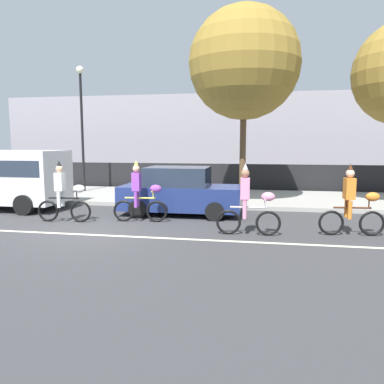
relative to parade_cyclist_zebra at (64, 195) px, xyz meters
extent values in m
plane|color=#38383A|center=(1.33, -0.94, -0.84)|extent=(80.00, 80.00, 0.00)
cube|color=beige|center=(1.33, -1.44, -0.84)|extent=(36.00, 0.14, 0.01)
cube|color=#9E9B93|center=(1.33, 5.56, -0.77)|extent=(60.00, 5.00, 0.15)
cube|color=black|center=(1.33, 8.46, -0.14)|extent=(40.00, 0.08, 1.40)
cube|color=#99939E|center=(2.84, 17.06, 1.93)|extent=(28.00, 8.00, 5.54)
torus|color=black|center=(0.51, 0.05, -0.51)|extent=(0.67, 0.13, 0.67)
torus|color=black|center=(-0.54, -0.05, -0.51)|extent=(0.67, 0.13, 0.67)
cylinder|color=black|center=(-0.01, 0.00, -0.09)|extent=(0.97, 0.14, 0.05)
cylinder|color=black|center=(-0.16, -0.02, 0.00)|extent=(0.04, 0.04, 0.18)
cylinder|color=black|center=(0.40, 0.04, 0.02)|extent=(0.04, 0.04, 0.23)
cylinder|color=black|center=(0.40, 0.04, 0.14)|extent=(0.08, 0.50, 0.03)
ellipsoid|color=white|center=(0.49, 0.04, 0.21)|extent=(0.38, 0.23, 0.24)
cube|color=white|center=(-0.11, -0.01, 0.42)|extent=(0.27, 0.34, 0.56)
sphere|color=tan|center=(-0.11, -0.01, 0.82)|extent=(0.22, 0.22, 0.22)
cone|color=black|center=(-0.11, -0.01, 1.00)|extent=(0.14, 0.14, 0.16)
cylinder|color=white|center=(-0.10, -0.15, -0.13)|extent=(0.11, 0.11, 0.48)
cylinder|color=white|center=(-0.13, 0.13, -0.13)|extent=(0.11, 0.11, 0.48)
torus|color=black|center=(2.84, 0.48, -0.51)|extent=(0.67, 0.12, 0.67)
torus|color=black|center=(1.79, 0.40, -0.51)|extent=(0.67, 0.12, 0.67)
cylinder|color=#E5D84C|center=(2.31, 0.44, -0.09)|extent=(0.97, 0.13, 0.05)
cylinder|color=#E5D84C|center=(2.16, 0.43, 0.00)|extent=(0.04, 0.04, 0.18)
cylinder|color=#E5D84C|center=(2.73, 0.47, 0.02)|extent=(0.04, 0.04, 0.23)
cylinder|color=#E5D84C|center=(2.73, 0.47, 0.14)|extent=(0.07, 0.50, 0.03)
ellipsoid|color=purple|center=(2.82, 0.48, 0.21)|extent=(0.37, 0.23, 0.24)
cube|color=purple|center=(2.21, 0.43, 0.42)|extent=(0.26, 0.34, 0.56)
sphere|color=tan|center=(2.21, 0.43, 0.82)|extent=(0.22, 0.22, 0.22)
cone|color=#E5D84C|center=(2.21, 0.43, 1.00)|extent=(0.14, 0.14, 0.16)
cylinder|color=purple|center=(2.23, 0.29, -0.13)|extent=(0.11, 0.11, 0.48)
cylinder|color=purple|center=(2.20, 0.57, -0.13)|extent=(0.11, 0.11, 0.48)
torus|color=black|center=(6.22, -0.68, -0.51)|extent=(0.67, 0.09, 0.67)
torus|color=black|center=(5.17, -0.71, -0.51)|extent=(0.67, 0.09, 0.67)
cylinder|color=silver|center=(5.70, -0.70, -0.09)|extent=(0.97, 0.08, 0.05)
cylinder|color=silver|center=(5.55, -0.70, 0.00)|extent=(0.04, 0.04, 0.18)
cylinder|color=silver|center=(6.12, -0.68, 0.02)|extent=(0.04, 0.04, 0.23)
cylinder|color=silver|center=(6.12, -0.68, 0.14)|extent=(0.05, 0.50, 0.03)
ellipsoid|color=pink|center=(6.20, -0.68, 0.21)|extent=(0.37, 0.21, 0.24)
cube|color=pink|center=(5.60, -0.70, 0.42)|extent=(0.25, 0.33, 0.56)
sphere|color=#9E7051|center=(5.60, -0.70, 0.82)|extent=(0.22, 0.22, 0.22)
cone|color=silver|center=(5.60, -0.70, 1.00)|extent=(0.14, 0.14, 0.16)
cylinder|color=pink|center=(5.60, -0.84, -0.13)|extent=(0.11, 0.11, 0.48)
cylinder|color=pink|center=(5.59, -0.56, -0.13)|extent=(0.11, 0.11, 0.48)
torus|color=black|center=(8.92, -0.22, -0.51)|extent=(0.67, 0.13, 0.67)
torus|color=black|center=(7.88, -0.32, -0.51)|extent=(0.67, 0.13, 0.67)
cylinder|color=#4C2614|center=(8.40, -0.27, -0.09)|extent=(0.97, 0.14, 0.05)
cylinder|color=#4C2614|center=(8.25, -0.28, 0.00)|extent=(0.04, 0.04, 0.18)
cylinder|color=#4C2614|center=(8.82, -0.23, 0.02)|extent=(0.04, 0.04, 0.23)
cylinder|color=#4C2614|center=(8.82, -0.23, 0.14)|extent=(0.08, 0.50, 0.03)
ellipsoid|color=orange|center=(8.90, -0.22, 0.21)|extent=(0.38, 0.23, 0.24)
cube|color=orange|center=(8.30, -0.28, 0.42)|extent=(0.27, 0.34, 0.56)
sphere|color=beige|center=(8.30, -0.28, 0.82)|extent=(0.22, 0.22, 0.22)
cone|color=#4C2614|center=(8.30, -0.28, 1.00)|extent=(0.14, 0.14, 0.16)
cylinder|color=orange|center=(8.31, -0.42, -0.13)|extent=(0.11, 0.11, 0.48)
cylinder|color=orange|center=(8.29, -0.14, -0.13)|extent=(0.11, 0.11, 0.48)
cube|color=#283342|center=(-3.23, 1.76, 0.74)|extent=(3.90, 2.02, 0.56)
cylinder|color=black|center=(-1.93, 0.76, -0.49)|extent=(0.70, 0.22, 0.70)
cylinder|color=black|center=(-1.93, 2.76, -0.49)|extent=(0.70, 0.22, 0.70)
cube|color=navy|center=(3.33, 1.82, -0.24)|extent=(4.10, 1.72, 0.80)
cube|color=#232D3D|center=(3.23, 1.82, 0.48)|extent=(2.10, 1.58, 0.64)
cylinder|color=black|center=(4.60, 0.96, -0.54)|extent=(0.60, 0.20, 0.60)
cylinder|color=black|center=(4.60, 2.68, -0.54)|extent=(0.60, 0.20, 0.60)
cylinder|color=black|center=(2.06, 0.96, -0.54)|extent=(0.60, 0.20, 0.60)
cylinder|color=black|center=(2.06, 2.68, -0.54)|extent=(0.60, 0.20, 0.60)
cylinder|color=black|center=(-2.37, 6.17, 2.06)|extent=(0.12, 0.12, 5.50)
sphere|color=#EAEACC|center=(-2.37, 6.17, 4.99)|extent=(0.36, 0.36, 0.36)
cylinder|color=brown|center=(5.32, 3.95, 1.20)|extent=(0.24, 0.24, 3.79)
sphere|color=olive|center=(5.32, 3.95, 4.56)|extent=(4.17, 4.17, 4.17)
camera|label=1|loc=(5.95, -10.61, 1.61)|focal=35.00mm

